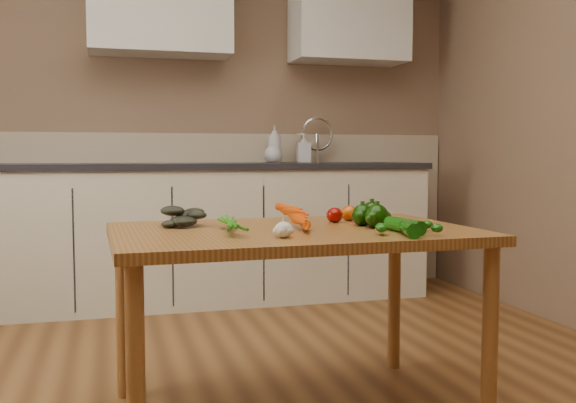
{
  "coord_description": "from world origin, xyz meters",
  "views": [
    {
      "loc": [
        -0.44,
        -1.95,
        0.96
      ],
      "look_at": [
        0.25,
        0.52,
        0.77
      ],
      "focal_mm": 40.0,
      "sensor_mm": 36.0,
      "label": 1
    }
  ],
  "objects_px": {
    "garlic_bulb": "(284,230)",
    "pepper_a": "(362,215)",
    "pepper_c": "(377,216)",
    "tomato_c": "(372,214)",
    "soap_bottle_b": "(304,148)",
    "tomato_b": "(349,213)",
    "table": "(293,250)",
    "soap_bottle_c": "(273,151)",
    "pepper_b": "(372,213)",
    "zucchini_b": "(409,228)",
    "tomato_a": "(335,215)",
    "zucchini_a": "(405,226)",
    "leafy_greens": "(185,214)",
    "soap_bottle_a": "(275,144)",
    "carrot_bunch": "(276,221)"
  },
  "relations": [
    {
      "from": "carrot_bunch",
      "to": "zucchini_a",
      "type": "bearing_deg",
      "value": -27.4
    },
    {
      "from": "table",
      "to": "soap_bottle_c",
      "type": "xyz_separation_m",
      "value": [
        0.45,
        2.05,
        0.37
      ]
    },
    {
      "from": "soap_bottle_b",
      "to": "tomato_a",
      "type": "height_order",
      "value": "soap_bottle_b"
    },
    {
      "from": "carrot_bunch",
      "to": "leafy_greens",
      "type": "height_order",
      "value": "leafy_greens"
    },
    {
      "from": "soap_bottle_b",
      "to": "tomato_b",
      "type": "distance_m",
      "value": 1.92
    },
    {
      "from": "soap_bottle_c",
      "to": "tomato_a",
      "type": "height_order",
      "value": "soap_bottle_c"
    },
    {
      "from": "table",
      "to": "soap_bottle_a",
      "type": "xyz_separation_m",
      "value": [
        0.46,
        2.06,
        0.42
      ]
    },
    {
      "from": "table",
      "to": "pepper_a",
      "type": "distance_m",
      "value": 0.3
    },
    {
      "from": "tomato_c",
      "to": "zucchini_a",
      "type": "bearing_deg",
      "value": -97.3
    },
    {
      "from": "pepper_a",
      "to": "pepper_c",
      "type": "xyz_separation_m",
      "value": [
        0.02,
        -0.09,
        0.0
      ]
    },
    {
      "from": "soap_bottle_c",
      "to": "soap_bottle_a",
      "type": "bearing_deg",
      "value": 154.86
    },
    {
      "from": "pepper_c",
      "to": "garlic_bulb",
      "type": "bearing_deg",
      "value": -156.58
    },
    {
      "from": "zucchini_a",
      "to": "table",
      "type": "bearing_deg",
      "value": 146.25
    },
    {
      "from": "pepper_b",
      "to": "tomato_a",
      "type": "height_order",
      "value": "pepper_b"
    },
    {
      "from": "soap_bottle_a",
      "to": "leafy_greens",
      "type": "xyz_separation_m",
      "value": [
        -0.83,
        -1.87,
        -0.29
      ]
    },
    {
      "from": "table",
      "to": "tomato_c",
      "type": "relative_size",
      "value": 20.61
    },
    {
      "from": "tomato_c",
      "to": "zucchini_a",
      "type": "height_order",
      "value": "tomato_c"
    },
    {
      "from": "soap_bottle_a",
      "to": "pepper_c",
      "type": "height_order",
      "value": "soap_bottle_a"
    },
    {
      "from": "zucchini_b",
      "to": "pepper_b",
      "type": "bearing_deg",
      "value": 85.97
    },
    {
      "from": "pepper_b",
      "to": "zucchini_a",
      "type": "bearing_deg",
      "value": -91.48
    },
    {
      "from": "table",
      "to": "soap_bottle_c",
      "type": "height_order",
      "value": "soap_bottle_c"
    },
    {
      "from": "carrot_bunch",
      "to": "pepper_c",
      "type": "height_order",
      "value": "pepper_c"
    },
    {
      "from": "tomato_a",
      "to": "pepper_a",
      "type": "bearing_deg",
      "value": -61.74
    },
    {
      "from": "soap_bottle_b",
      "to": "pepper_a",
      "type": "bearing_deg",
      "value": -2.4
    },
    {
      "from": "leafy_greens",
      "to": "tomato_a",
      "type": "relative_size",
      "value": 2.81
    },
    {
      "from": "carrot_bunch",
      "to": "zucchini_a",
      "type": "height_order",
      "value": "carrot_bunch"
    },
    {
      "from": "pepper_c",
      "to": "carrot_bunch",
      "type": "bearing_deg",
      "value": 174.93
    },
    {
      "from": "soap_bottle_b",
      "to": "soap_bottle_a",
      "type": "bearing_deg",
      "value": -82.44
    },
    {
      "from": "soap_bottle_c",
      "to": "pepper_b",
      "type": "height_order",
      "value": "soap_bottle_c"
    },
    {
      "from": "garlic_bulb",
      "to": "pepper_b",
      "type": "xyz_separation_m",
      "value": [
        0.44,
        0.31,
        0.02
      ]
    },
    {
      "from": "leafy_greens",
      "to": "pepper_c",
      "type": "distance_m",
      "value": 0.71
    },
    {
      "from": "table",
      "to": "pepper_b",
      "type": "xyz_separation_m",
      "value": [
        0.34,
        0.08,
        0.12
      ]
    },
    {
      "from": "pepper_a",
      "to": "garlic_bulb",
      "type": "bearing_deg",
      "value": -145.55
    },
    {
      "from": "soap_bottle_b",
      "to": "tomato_a",
      "type": "relative_size",
      "value": 3.1
    },
    {
      "from": "pepper_a",
      "to": "tomato_c",
      "type": "distance_m",
      "value": 0.18
    },
    {
      "from": "table",
      "to": "pepper_c",
      "type": "relative_size",
      "value": 15.35
    },
    {
      "from": "soap_bottle_a",
      "to": "soap_bottle_b",
      "type": "xyz_separation_m",
      "value": [
        0.21,
        -0.0,
        -0.03
      ]
    },
    {
      "from": "carrot_bunch",
      "to": "tomato_b",
      "type": "height_order",
      "value": "carrot_bunch"
    },
    {
      "from": "table",
      "to": "tomato_b",
      "type": "bearing_deg",
      "value": 32.34
    },
    {
      "from": "pepper_c",
      "to": "tomato_c",
      "type": "distance_m",
      "value": 0.25
    },
    {
      "from": "zucchini_b",
      "to": "soap_bottle_c",
      "type": "bearing_deg",
      "value": 86.77
    },
    {
      "from": "pepper_a",
      "to": "zucchini_b",
      "type": "height_order",
      "value": "pepper_a"
    },
    {
      "from": "soap_bottle_b",
      "to": "soap_bottle_c",
      "type": "bearing_deg",
      "value": -80.08
    },
    {
      "from": "garlic_bulb",
      "to": "pepper_a",
      "type": "distance_m",
      "value": 0.46
    },
    {
      "from": "pepper_b",
      "to": "pepper_c",
      "type": "height_order",
      "value": "pepper_c"
    },
    {
      "from": "pepper_c",
      "to": "zucchini_b",
      "type": "distance_m",
      "value": 0.24
    },
    {
      "from": "tomato_b",
      "to": "pepper_c",
      "type": "bearing_deg",
      "value": -87.86
    },
    {
      "from": "soap_bottle_a",
      "to": "pepper_b",
      "type": "relative_size",
      "value": 3.07
    },
    {
      "from": "pepper_a",
      "to": "tomato_b",
      "type": "height_order",
      "value": "pepper_a"
    },
    {
      "from": "pepper_b",
      "to": "zucchini_b",
      "type": "relative_size",
      "value": 0.46
    }
  ]
}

